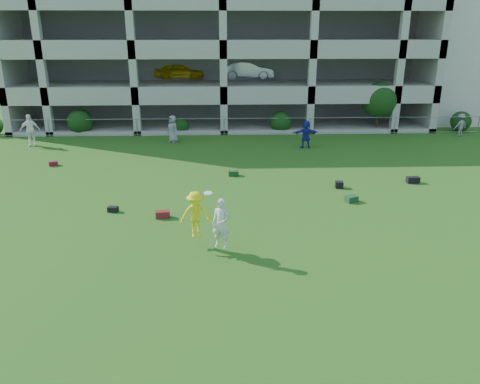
{
  "coord_description": "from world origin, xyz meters",
  "views": [
    {
      "loc": [
        -0.14,
        -13.07,
        7.06
      ],
      "look_at": [
        0.48,
        3.0,
        1.4
      ],
      "focal_mm": 35.0,
      "sensor_mm": 36.0,
      "label": 1
    }
  ],
  "objects_px": {
    "bystander_c": "(173,129)",
    "bystander_d": "(306,134)",
    "bystander_f": "(460,125)",
    "crate_d": "(339,185)",
    "frisbee_contest": "(203,217)",
    "parking_garage": "(223,41)",
    "bystander_b": "(30,130)"
  },
  "relations": [
    {
      "from": "bystander_c",
      "to": "crate_d",
      "type": "xyz_separation_m",
      "value": [
        8.61,
        -9.46,
        -0.73
      ]
    },
    {
      "from": "crate_d",
      "to": "frisbee_contest",
      "type": "distance_m",
      "value": 8.75
    },
    {
      "from": "bystander_c",
      "to": "bystander_f",
      "type": "relative_size",
      "value": 1.14
    },
    {
      "from": "bystander_c",
      "to": "bystander_f",
      "type": "bearing_deg",
      "value": 50.72
    },
    {
      "from": "bystander_f",
      "to": "frisbee_contest",
      "type": "distance_m",
      "value": 23.88
    },
    {
      "from": "bystander_b",
      "to": "parking_garage",
      "type": "xyz_separation_m",
      "value": [
        12.16,
        11.42,
        5.02
      ]
    },
    {
      "from": "bystander_d",
      "to": "parking_garage",
      "type": "xyz_separation_m",
      "value": [
        -5.02,
        12.58,
        5.15
      ]
    },
    {
      "from": "frisbee_contest",
      "to": "parking_garage",
      "type": "relative_size",
      "value": 0.06
    },
    {
      "from": "crate_d",
      "to": "frisbee_contest",
      "type": "relative_size",
      "value": 0.19
    },
    {
      "from": "bystander_c",
      "to": "parking_garage",
      "type": "distance_m",
      "value": 12.44
    },
    {
      "from": "bystander_f",
      "to": "crate_d",
      "type": "distance_m",
      "value": 15.21
    },
    {
      "from": "bystander_b",
      "to": "parking_garage",
      "type": "distance_m",
      "value": 17.42
    },
    {
      "from": "bystander_c",
      "to": "crate_d",
      "type": "bearing_deg",
      "value": -0.28
    },
    {
      "from": "bystander_b",
      "to": "frisbee_contest",
      "type": "distance_m",
      "value": 18.87
    },
    {
      "from": "bystander_c",
      "to": "bystander_d",
      "type": "height_order",
      "value": "bystander_c"
    },
    {
      "from": "bystander_f",
      "to": "frisbee_contest",
      "type": "bearing_deg",
      "value": 25.74
    },
    {
      "from": "frisbee_contest",
      "to": "bystander_c",
      "type": "bearing_deg",
      "value": 99.11
    },
    {
      "from": "frisbee_contest",
      "to": "crate_d",
      "type": "bearing_deg",
      "value": 45.4
    },
    {
      "from": "bystander_f",
      "to": "crate_d",
      "type": "relative_size",
      "value": 4.41
    },
    {
      "from": "bystander_f",
      "to": "crate_d",
      "type": "bearing_deg",
      "value": 25.31
    },
    {
      "from": "bystander_c",
      "to": "frisbee_contest",
      "type": "height_order",
      "value": "frisbee_contest"
    },
    {
      "from": "bystander_c",
      "to": "crate_d",
      "type": "height_order",
      "value": "bystander_c"
    },
    {
      "from": "bystander_b",
      "to": "frisbee_contest",
      "type": "xyz_separation_m",
      "value": [
        11.35,
        -15.07,
        0.17
      ]
    },
    {
      "from": "crate_d",
      "to": "bystander_d",
      "type": "bearing_deg",
      "value": 91.97
    },
    {
      "from": "bystander_c",
      "to": "parking_garage",
      "type": "height_order",
      "value": "parking_garage"
    },
    {
      "from": "bystander_d",
      "to": "bystander_f",
      "type": "relative_size",
      "value": 1.12
    },
    {
      "from": "bystander_b",
      "to": "bystander_f",
      "type": "relative_size",
      "value": 1.29
    },
    {
      "from": "bystander_b",
      "to": "bystander_f",
      "type": "height_order",
      "value": "bystander_b"
    },
    {
      "from": "bystander_b",
      "to": "bystander_d",
      "type": "distance_m",
      "value": 17.23
    },
    {
      "from": "bystander_b",
      "to": "bystander_f",
      "type": "bearing_deg",
      "value": -7.35
    },
    {
      "from": "bystander_f",
      "to": "parking_garage",
      "type": "distance_m",
      "value": 19.58
    },
    {
      "from": "parking_garage",
      "to": "bystander_d",
      "type": "bearing_deg",
      "value": -68.23
    }
  ]
}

